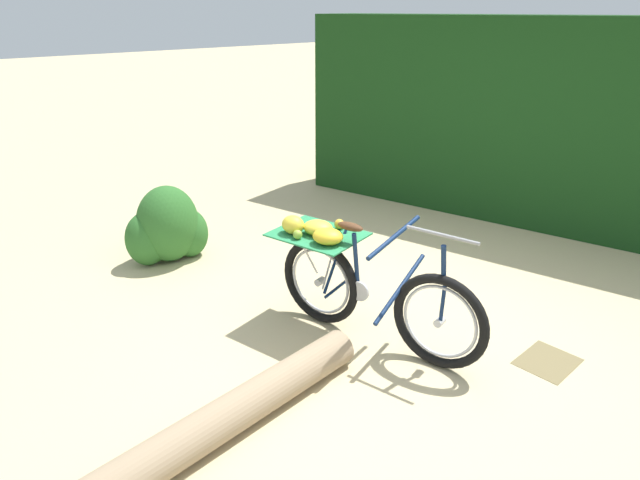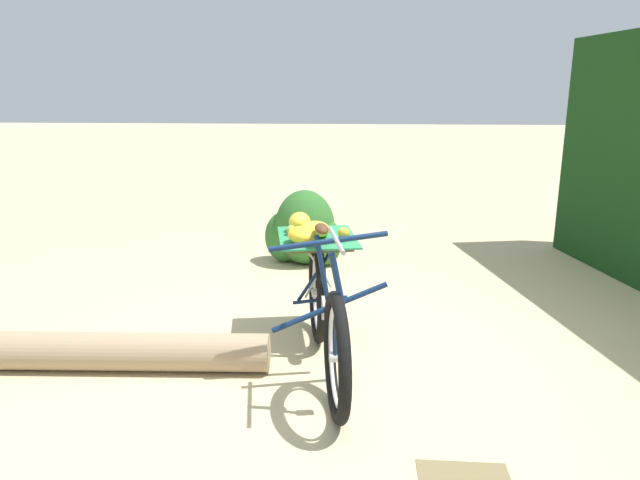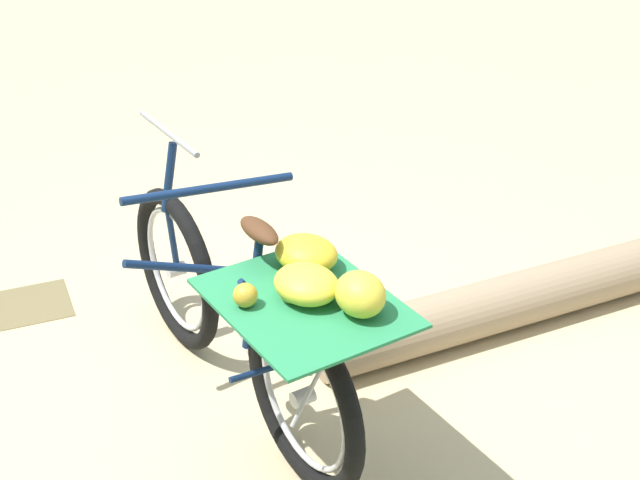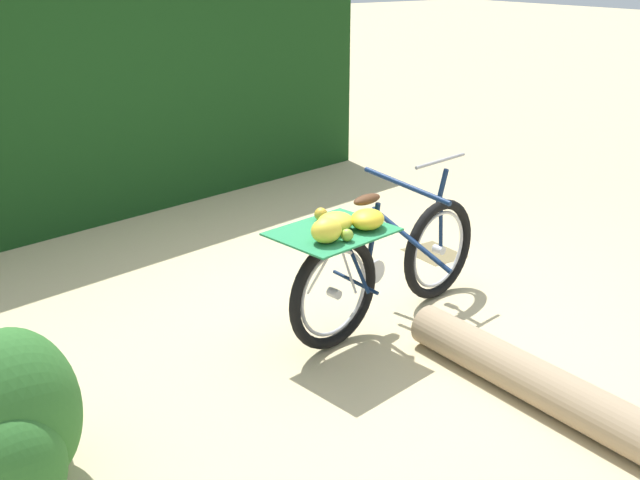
{
  "view_description": "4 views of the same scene",
  "coord_description": "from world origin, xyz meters",
  "views": [
    {
      "loc": [
        -3.07,
        -2.5,
        2.41
      ],
      "look_at": [
        -0.36,
        0.39,
        0.74
      ],
      "focal_mm": 30.88,
      "sensor_mm": 36.0,
      "label": 1
    },
    {
      "loc": [
        -0.02,
        -3.54,
        1.78
      ],
      "look_at": [
        -0.32,
        0.31,
        0.78
      ],
      "focal_mm": 32.28,
      "sensor_mm": 36.0,
      "label": 2
    },
    {
      "loc": [
        0.61,
        2.91,
        2.5
      ],
      "look_at": [
        -0.46,
        0.29,
        0.93
      ],
      "focal_mm": 53.69,
      "sensor_mm": 36.0,
      "label": 3
    },
    {
      "loc": [
        -3.75,
        2.76,
        2.3
      ],
      "look_at": [
        -0.35,
        0.51,
        0.74
      ],
      "focal_mm": 41.48,
      "sensor_mm": 36.0,
      "label": 4
    }
  ],
  "objects": [
    {
      "name": "leaf_litter_patch",
      "position": [
        0.48,
        -1.18,
        0.0
      ],
      "size": [
        0.44,
        0.36,
        0.01
      ],
      "primitive_type": "cube",
      "color": "olive",
      "rests_on": "ground_plane"
    },
    {
      "name": "ground_plane",
      "position": [
        0.0,
        0.0,
        0.0
      ],
      "size": [
        60.0,
        60.0,
        0.0
      ],
      "primitive_type": "plane",
      "color": "#C6B284"
    },
    {
      "name": "bicycle",
      "position": [
        -0.28,
        -0.0,
        0.48
      ],
      "size": [
        0.81,
        1.8,
        1.03
      ],
      "rotation": [
        0.0,
        0.0,
        -1.39
      ],
      "color": "black",
      "rests_on": "ground_plane"
    },
    {
      "name": "fallen_log",
      "position": [
        -1.61,
        -0.18,
        0.13
      ],
      "size": [
        1.99,
        0.36,
        0.25
      ],
      "primitive_type": "cylinder",
      "rotation": [
        0.0,
        1.57,
        0.06
      ],
      "color": "#9E8466",
      "rests_on": "ground_plane"
    }
  ]
}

